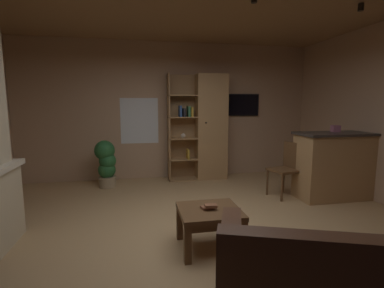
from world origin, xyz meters
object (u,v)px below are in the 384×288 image
(table_book_1, at_px, (211,206))
(bookshelf_cabinet, at_px, (207,128))
(tissue_box, at_px, (335,129))
(dining_chair, at_px, (287,166))
(table_book_0, at_px, (207,207))
(potted_floor_plant, at_px, (106,162))
(kitchen_bar_counter, at_px, (340,165))
(coffee_table, at_px, (209,217))
(wall_mounted_tv, at_px, (240,105))

(table_book_1, bearing_deg, bookshelf_cabinet, 76.71)
(tissue_box, height_order, dining_chair, tissue_box)
(table_book_0, xyz_separation_m, potted_floor_plant, (-1.31, 2.60, 0.02))
(dining_chair, xyz_separation_m, potted_floor_plant, (-3.07, 1.17, -0.05))
(dining_chair, bearing_deg, kitchen_bar_counter, -16.21)
(bookshelf_cabinet, xyz_separation_m, potted_floor_plant, (-2.03, -0.27, -0.60))
(kitchen_bar_counter, height_order, potted_floor_plant, kitchen_bar_counter)
(kitchen_bar_counter, distance_m, dining_chair, 0.85)
(kitchen_bar_counter, bearing_deg, table_book_1, -154.11)
(table_book_1, bearing_deg, tissue_box, 28.08)
(kitchen_bar_counter, height_order, table_book_1, kitchen_bar_counter)
(bookshelf_cabinet, relative_size, tissue_box, 18.04)
(potted_floor_plant, bearing_deg, kitchen_bar_counter, -19.89)
(bookshelf_cabinet, distance_m, tissue_box, 2.40)
(tissue_box, relative_size, potted_floor_plant, 0.14)
(tissue_box, relative_size, coffee_table, 0.18)
(table_book_0, height_order, wall_mounted_tv, wall_mounted_tv)
(kitchen_bar_counter, xyz_separation_m, potted_floor_plant, (-3.88, 1.40, -0.08))
(kitchen_bar_counter, bearing_deg, potted_floor_plant, 160.11)
(potted_floor_plant, bearing_deg, table_book_0, -63.35)
(kitchen_bar_counter, relative_size, dining_chair, 1.59)
(wall_mounted_tv, bearing_deg, kitchen_bar_counter, -60.75)
(tissue_box, bearing_deg, dining_chair, 169.53)
(table_book_0, height_order, potted_floor_plant, potted_floor_plant)
(tissue_box, bearing_deg, coffee_table, -152.42)
(coffee_table, xyz_separation_m, potted_floor_plant, (-1.33, 2.61, 0.13))
(dining_chair, relative_size, wall_mounted_tv, 1.09)
(kitchen_bar_counter, height_order, dining_chair, kitchen_bar_counter)
(bookshelf_cabinet, bearing_deg, wall_mounted_tv, 14.77)
(potted_floor_plant, bearing_deg, dining_chair, -20.84)
(table_book_0, relative_size, potted_floor_plant, 0.14)
(wall_mounted_tv, bearing_deg, table_book_0, -116.27)
(bookshelf_cabinet, xyz_separation_m, coffee_table, (-0.70, -2.88, -0.73))
(coffee_table, bearing_deg, potted_floor_plant, 117.00)
(bookshelf_cabinet, height_order, table_book_1, bookshelf_cabinet)
(kitchen_bar_counter, height_order, tissue_box, tissue_box)
(table_book_1, height_order, potted_floor_plant, potted_floor_plant)
(bookshelf_cabinet, xyz_separation_m, table_book_0, (-0.72, -2.87, -0.62))
(dining_chair, bearing_deg, table_book_0, -140.83)
(coffee_table, bearing_deg, wall_mounted_tv, 64.20)
(dining_chair, relative_size, potted_floor_plant, 1.04)
(coffee_table, height_order, table_book_1, table_book_1)
(tissue_box, xyz_separation_m, wall_mounted_tv, (-1.00, 1.79, 0.39))
(wall_mounted_tv, bearing_deg, tissue_box, -60.69)
(table_book_0, xyz_separation_m, dining_chair, (1.76, 1.43, 0.08))
(dining_chair, bearing_deg, coffee_table, -140.20)
(bookshelf_cabinet, distance_m, potted_floor_plant, 2.13)
(bookshelf_cabinet, relative_size, table_book_0, 17.80)
(tissue_box, distance_m, potted_floor_plant, 4.10)
(tissue_box, relative_size, dining_chair, 0.13)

